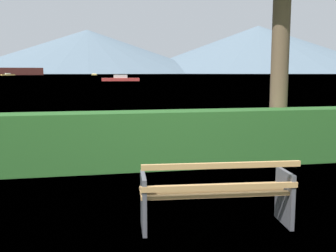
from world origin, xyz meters
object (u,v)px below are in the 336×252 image
Objects in this scene: sailboat_mid at (8,75)px; tender_far at (94,75)px; park_bench at (216,194)px; fishing_boat_near at (120,79)px.

sailboat_mid reaches higher than tender_far.
park_bench is 231.49m from sailboat_mid.
sailboat_mid is (-43.84, 227.30, 0.05)m from park_bench.
fishing_boat_near reaches higher than tender_far.
fishing_boat_near is at bearing 86.17° from park_bench.
fishing_boat_near reaches higher than park_bench.
sailboat_mid is 48.65m from tender_far.
park_bench is at bearing -93.83° from fishing_boat_near.
fishing_boat_near is (5.38, 80.50, 0.03)m from park_bench.
park_bench is 0.22× the size of tender_far.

